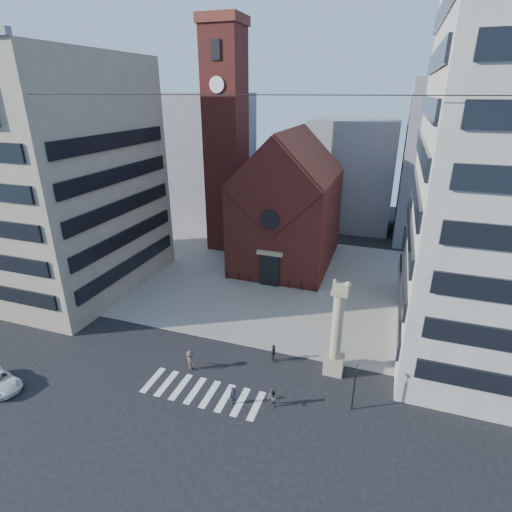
{
  "coord_description": "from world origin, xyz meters",
  "views": [
    {
      "loc": [
        12.78,
        -25.46,
        22.21
      ],
      "look_at": [
        1.29,
        8.0,
        7.57
      ],
      "focal_mm": 28.0,
      "sensor_mm": 36.0,
      "label": 1
    }
  ],
  "objects_px": {
    "pedestrian_2": "(273,353)",
    "traffic_light": "(354,385)",
    "pedestrian_0": "(233,396)",
    "pedestrian_1": "(272,398)",
    "lion_column": "(336,337)",
    "scooter_0": "(227,274)"
  },
  "relations": [
    {
      "from": "pedestrian_2",
      "to": "pedestrian_0",
      "type": "bearing_deg",
      "value": 166.51
    },
    {
      "from": "traffic_light",
      "to": "scooter_0",
      "type": "bearing_deg",
      "value": 134.33
    },
    {
      "from": "traffic_light",
      "to": "lion_column",
      "type": "bearing_deg",
      "value": 116.46
    },
    {
      "from": "lion_column",
      "to": "pedestrian_1",
      "type": "height_order",
      "value": "lion_column"
    },
    {
      "from": "pedestrian_0",
      "to": "pedestrian_1",
      "type": "height_order",
      "value": "pedestrian_1"
    },
    {
      "from": "pedestrian_0",
      "to": "pedestrian_2",
      "type": "relative_size",
      "value": 0.92
    },
    {
      "from": "traffic_light",
      "to": "pedestrian_2",
      "type": "bearing_deg",
      "value": 153.27
    },
    {
      "from": "pedestrian_0",
      "to": "pedestrian_1",
      "type": "xyz_separation_m",
      "value": [
        2.88,
        0.69,
        0.03
      ]
    },
    {
      "from": "lion_column",
      "to": "pedestrian_2",
      "type": "relative_size",
      "value": 5.12
    },
    {
      "from": "pedestrian_2",
      "to": "pedestrian_1",
      "type": "bearing_deg",
      "value": -164.87
    },
    {
      "from": "pedestrian_0",
      "to": "scooter_0",
      "type": "height_order",
      "value": "pedestrian_0"
    },
    {
      "from": "lion_column",
      "to": "pedestrian_0",
      "type": "xyz_separation_m",
      "value": [
        -6.65,
        -6.38,
        -2.68
      ]
    },
    {
      "from": "traffic_light",
      "to": "pedestrian_0",
      "type": "height_order",
      "value": "traffic_light"
    },
    {
      "from": "pedestrian_0",
      "to": "pedestrian_1",
      "type": "distance_m",
      "value": 2.97
    },
    {
      "from": "pedestrian_0",
      "to": "pedestrian_2",
      "type": "xyz_separation_m",
      "value": [
        1.39,
        6.03,
        0.07
      ]
    },
    {
      "from": "pedestrian_2",
      "to": "traffic_light",
      "type": "bearing_deg",
      "value": -117.23
    },
    {
      "from": "lion_column",
      "to": "pedestrian_2",
      "type": "distance_m",
      "value": 5.88
    },
    {
      "from": "pedestrian_2",
      "to": "scooter_0",
      "type": "xyz_separation_m",
      "value": [
        -10.62,
        14.64,
        -0.33
      ]
    },
    {
      "from": "lion_column",
      "to": "pedestrian_1",
      "type": "xyz_separation_m",
      "value": [
        -3.77,
        -5.69,
        -2.65
      ]
    },
    {
      "from": "traffic_light",
      "to": "pedestrian_1",
      "type": "distance_m",
      "value": 6.18
    },
    {
      "from": "lion_column",
      "to": "pedestrian_1",
      "type": "relative_size",
      "value": 5.35
    },
    {
      "from": "pedestrian_1",
      "to": "pedestrian_2",
      "type": "bearing_deg",
      "value": 149.27
    }
  ]
}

